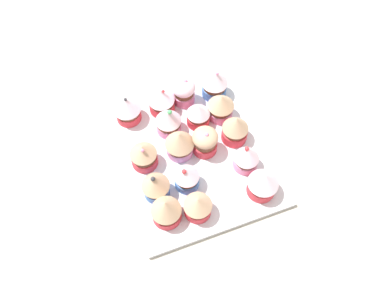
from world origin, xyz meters
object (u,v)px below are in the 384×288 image
(cupcake_0, at_px, (215,83))
(cupcake_2, at_px, (161,100))
(cupcake_5, at_px, (198,114))
(cupcake_15, at_px, (198,206))
(cupcake_6, at_px, (168,120))
(baking_tray, at_px, (192,152))
(cupcake_8, at_px, (205,141))
(cupcake_13, at_px, (156,185))
(cupcake_7, at_px, (235,128))
(cupcake_14, at_px, (263,183))
(cupcake_1, at_px, (184,91))
(cupcake_4, at_px, (221,106))
(cupcake_3, at_px, (127,108))
(cupcake_9, at_px, (180,143))
(cupcake_11, at_px, (247,157))
(cupcake_16, at_px, (166,210))
(cupcake_10, at_px, (144,155))
(cupcake_12, at_px, (187,177))

(cupcake_0, distance_m, cupcake_2, 0.13)
(cupcake_5, height_order, cupcake_15, same)
(cupcake_2, bearing_deg, cupcake_6, 87.50)
(cupcake_5, bearing_deg, baking_tray, 59.41)
(cupcake_8, distance_m, cupcake_13, 0.15)
(cupcake_6, height_order, cupcake_8, cupcake_6)
(cupcake_7, xyz_separation_m, cupcake_14, (-0.00, 0.14, -0.00))
(cupcake_7, bearing_deg, cupcake_8, 5.10)
(cupcake_1, height_order, cupcake_13, cupcake_13)
(cupcake_0, height_order, cupcake_8, cupcake_0)
(cupcake_4, height_order, cupcake_8, same)
(cupcake_1, bearing_deg, cupcake_5, 97.85)
(cupcake_1, height_order, cupcake_3, same)
(cupcake_9, distance_m, cupcake_11, 0.15)
(cupcake_5, bearing_deg, cupcake_3, -24.41)
(cupcake_16, bearing_deg, cupcake_7, -147.55)
(cupcake_8, distance_m, cupcake_9, 0.06)
(cupcake_2, xyz_separation_m, cupcake_16, (0.07, 0.26, 0.00))
(cupcake_6, bearing_deg, cupcake_11, 130.96)
(cupcake_10, relative_size, cupcake_12, 1.02)
(cupcake_7, distance_m, cupcake_14, 0.14)
(cupcake_2, height_order, cupcake_11, same)
(cupcake_5, xyz_separation_m, cupcake_13, (0.15, 0.14, 0.01))
(cupcake_5, xyz_separation_m, cupcake_6, (0.07, -0.00, 0.01))
(cupcake_2, bearing_deg, cupcake_13, 69.20)
(cupcake_0, bearing_deg, cupcake_14, 89.38)
(cupcake_5, height_order, cupcake_11, cupcake_11)
(baking_tray, xyz_separation_m, cupcake_12, (0.04, 0.07, 0.04))
(baking_tray, height_order, cupcake_7, cupcake_7)
(cupcake_5, distance_m, cupcake_12, 0.16)
(baking_tray, xyz_separation_m, cupcake_3, (0.11, -0.14, 0.04))
(cupcake_15, height_order, cupcake_16, cupcake_16)
(cupcake_4, xyz_separation_m, cupcake_13, (0.20, 0.14, 0.00))
(cupcake_3, distance_m, cupcake_11, 0.29)
(cupcake_12, bearing_deg, cupcake_5, -119.07)
(cupcake_13, bearing_deg, cupcake_14, 161.23)
(cupcake_1, bearing_deg, cupcake_14, 104.60)
(cupcake_11, distance_m, cupcake_15, 0.15)
(cupcake_9, xyz_separation_m, cupcake_12, (0.01, 0.08, -0.00))
(cupcake_0, xyz_separation_m, cupcake_9, (0.13, 0.13, -0.00))
(cupcake_0, xyz_separation_m, cupcake_15, (0.15, 0.27, -0.01))
(cupcake_10, xyz_separation_m, cupcake_13, (-0.00, 0.08, 0.00))
(cupcake_12, relative_size, cupcake_14, 0.95)
(cupcake_14, bearing_deg, cupcake_15, -0.64)
(cupcake_6, height_order, cupcake_13, cupcake_6)
(cupcake_1, relative_size, cupcake_11, 1.03)
(cupcake_0, xyz_separation_m, cupcake_10, (0.21, 0.13, -0.01))
(cupcake_3, xyz_separation_m, cupcake_10, (-0.00, 0.13, -0.00))
(cupcake_0, height_order, cupcake_14, cupcake_0)
(cupcake_2, relative_size, cupcake_4, 1.01)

